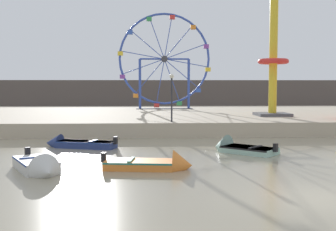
{
  "coord_description": "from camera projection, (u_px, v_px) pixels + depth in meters",
  "views": [
    {
      "loc": [
        -5.64,
        -13.9,
        3.8
      ],
      "look_at": [
        -4.44,
        11.66,
        1.93
      ],
      "focal_mm": 45.99,
      "sensor_mm": 36.0,
      "label": 1
    }
  ],
  "objects": [
    {
      "name": "ground_plane",
      "position": [
        317.0,
        198.0,
        14.39
      ],
      "size": [
        240.0,
        240.0,
        0.0
      ],
      "primitive_type": "plane",
      "color": "gray"
    },
    {
      "name": "quay_promenade",
      "position": [
        205.0,
        117.0,
        42.18
      ],
      "size": [
        110.0,
        23.6,
        1.06
      ],
      "primitive_type": "cube",
      "color": "#B7A88E",
      "rests_on": "ground_plane"
    },
    {
      "name": "distant_town_skyline",
      "position": [
        184.0,
        94.0,
        66.5
      ],
      "size": [
        140.0,
        3.0,
        4.4
      ],
      "primitive_type": "cube",
      "color": "#564C47",
      "rests_on": "ground_plane"
    },
    {
      "name": "motorboat_pale_grey",
      "position": [
        40.0,
        167.0,
        18.4
      ],
      "size": [
        2.93,
        3.83,
        1.36
      ],
      "rotation": [
        0.0,
        0.0,
        5.2
      ],
      "color": "silver",
      "rests_on": "ground_plane"
    },
    {
      "name": "motorboat_navy_blue",
      "position": [
        74.0,
        144.0,
        25.83
      ],
      "size": [
        4.63,
        2.46,
        1.14
      ],
      "rotation": [
        0.0,
        0.0,
        2.84
      ],
      "color": "navy",
      "rests_on": "ground_plane"
    },
    {
      "name": "motorboat_seafoam",
      "position": [
        236.0,
        148.0,
        24.16
      ],
      "size": [
        3.75,
        3.61,
        1.49
      ],
      "rotation": [
        0.0,
        0.0,
        2.4
      ],
      "color": "#93BCAD",
      "rests_on": "ground_plane"
    },
    {
      "name": "motorboat_orange_hull",
      "position": [
        158.0,
        164.0,
        19.23
      ],
      "size": [
        4.17,
        1.91,
        1.36
      ],
      "rotation": [
        0.0,
        0.0,
        6.15
      ],
      "color": "orange",
      "rests_on": "ground_plane"
    },
    {
      "name": "ferris_wheel_blue_frame",
      "position": [
        164.0,
        61.0,
        47.23
      ],
      "size": [
        10.2,
        1.2,
        10.51
      ],
      "color": "#334CA8",
      "rests_on": "quay_promenade"
    },
    {
      "name": "drop_tower_yellow_tower",
      "position": [
        273.0,
        60.0,
        37.03
      ],
      "size": [
        2.8,
        2.8,
        11.86
      ],
      "color": "gold",
      "rests_on": "quay_promenade"
    },
    {
      "name": "promenade_lamp_near",
      "position": [
        172.0,
        90.0,
        31.01
      ],
      "size": [
        0.32,
        0.32,
        3.47
      ],
      "color": "#2D2D33",
      "rests_on": "quay_promenade"
    }
  ]
}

